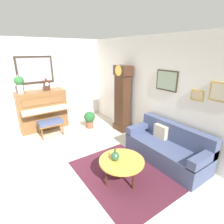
# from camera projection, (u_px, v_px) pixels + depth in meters

# --- Properties ---
(ground_plane) EXTENTS (6.40, 6.00, 0.10)m
(ground_plane) POSITION_uv_depth(u_px,v_px,m) (67.00, 163.00, 4.17)
(ground_plane) COLOR beige
(wall_left) EXTENTS (0.13, 4.90, 2.80)m
(wall_left) POSITION_uv_depth(u_px,v_px,m) (33.00, 84.00, 5.71)
(wall_left) COLOR silver
(wall_left) RESTS_ON ground_plane
(wall_back) EXTENTS (5.30, 0.13, 2.80)m
(wall_back) POSITION_uv_depth(u_px,v_px,m) (146.00, 89.00, 4.97)
(wall_back) COLOR silver
(wall_back) RESTS_ON ground_plane
(area_rug) EXTENTS (2.10, 1.50, 0.01)m
(area_rug) POSITION_uv_depth(u_px,v_px,m) (122.00, 175.00, 3.68)
(area_rug) COLOR #4C1E2D
(area_rug) RESTS_ON ground_plane
(piano) EXTENTS (0.87, 1.44, 1.23)m
(piano) POSITION_uv_depth(u_px,v_px,m) (43.00, 110.00, 5.74)
(piano) COLOR brown
(piano) RESTS_ON ground_plane
(piano_bench) EXTENTS (0.42, 0.70, 0.48)m
(piano_bench) POSITION_uv_depth(u_px,v_px,m) (50.00, 123.00, 5.26)
(piano_bench) COLOR brown
(piano_bench) RESTS_ON ground_plane
(grandfather_clock) EXTENTS (0.52, 0.34, 2.03)m
(grandfather_clock) POSITION_uv_depth(u_px,v_px,m) (122.00, 101.00, 5.48)
(grandfather_clock) COLOR #3D2316
(grandfather_clock) RESTS_ON ground_plane
(couch) EXTENTS (1.90, 0.80, 0.84)m
(couch) POSITION_uv_depth(u_px,v_px,m) (167.00, 148.00, 4.12)
(couch) COLOR #424C70
(couch) RESTS_ON ground_plane
(coffee_table) EXTENTS (0.88, 0.88, 0.42)m
(coffee_table) POSITION_uv_depth(u_px,v_px,m) (122.00, 161.00, 3.48)
(coffee_table) COLOR gold
(coffee_table) RESTS_ON ground_plane
(mantel_clock) EXTENTS (0.13, 0.18, 0.38)m
(mantel_clock) POSITION_uv_depth(u_px,v_px,m) (47.00, 85.00, 5.60)
(mantel_clock) COLOR #3D2316
(mantel_clock) RESTS_ON piano
(flower_vase) EXTENTS (0.26, 0.26, 0.58)m
(flower_vase) POSITION_uv_depth(u_px,v_px,m) (19.00, 83.00, 5.15)
(flower_vase) COLOR silver
(flower_vase) RESTS_ON piano
(green_jug) EXTENTS (0.17, 0.17, 0.24)m
(green_jug) POSITION_uv_depth(u_px,v_px,m) (115.00, 156.00, 3.44)
(green_jug) COLOR #234C33
(green_jug) RESTS_ON coffee_table
(potted_plant) EXTENTS (0.36, 0.36, 0.56)m
(potted_plant) POSITION_uv_depth(u_px,v_px,m) (90.00, 118.00, 5.84)
(potted_plant) COLOR #935138
(potted_plant) RESTS_ON ground_plane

